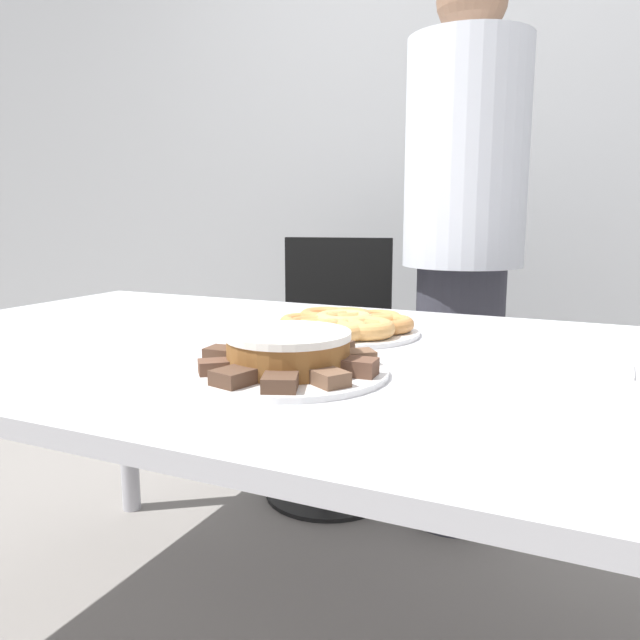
{
  "coord_description": "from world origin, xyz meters",
  "views": [
    {
      "loc": [
        0.51,
        -1.05,
        1.0
      ],
      "look_at": [
        0.03,
        -0.02,
        0.8
      ],
      "focal_mm": 35.0,
      "sensor_mm": 36.0,
      "label": 1
    }
  ],
  "objects_px": {
    "plate_donuts": "(344,332)",
    "plate_cake": "(289,371)",
    "person_standing": "(463,246)",
    "napkin": "(593,368)",
    "office_chair_left": "(331,373)",
    "frosted_cake": "(288,350)"
  },
  "relations": [
    {
      "from": "person_standing",
      "to": "office_chair_left",
      "type": "relative_size",
      "value": 1.88
    },
    {
      "from": "plate_donuts",
      "to": "frosted_cake",
      "type": "xyz_separation_m",
      "value": [
        0.05,
        -0.35,
        0.04
      ]
    },
    {
      "from": "plate_donuts",
      "to": "frosted_cake",
      "type": "relative_size",
      "value": 1.61
    },
    {
      "from": "person_standing",
      "to": "office_chair_left",
      "type": "distance_m",
      "value": 0.65
    },
    {
      "from": "person_standing",
      "to": "napkin",
      "type": "bearing_deg",
      "value": -63.85
    },
    {
      "from": "plate_cake",
      "to": "napkin",
      "type": "distance_m",
      "value": 0.51
    },
    {
      "from": "office_chair_left",
      "to": "napkin",
      "type": "bearing_deg",
      "value": -58.95
    },
    {
      "from": "person_standing",
      "to": "plate_donuts",
      "type": "distance_m",
      "value": 0.73
    },
    {
      "from": "person_standing",
      "to": "napkin",
      "type": "relative_size",
      "value": 13.63
    },
    {
      "from": "napkin",
      "to": "frosted_cake",
      "type": "bearing_deg",
      "value": -151.41
    },
    {
      "from": "person_standing",
      "to": "napkin",
      "type": "xyz_separation_m",
      "value": [
        0.4,
        -0.81,
        -0.15
      ]
    },
    {
      "from": "plate_cake",
      "to": "plate_donuts",
      "type": "height_order",
      "value": "same"
    },
    {
      "from": "plate_donuts",
      "to": "napkin",
      "type": "relative_size",
      "value": 2.61
    },
    {
      "from": "plate_donuts",
      "to": "plate_cake",
      "type": "bearing_deg",
      "value": -81.87
    },
    {
      "from": "office_chair_left",
      "to": "frosted_cake",
      "type": "distance_m",
      "value": 1.23
    },
    {
      "from": "plate_cake",
      "to": "plate_donuts",
      "type": "distance_m",
      "value": 0.35
    },
    {
      "from": "plate_donuts",
      "to": "napkin",
      "type": "height_order",
      "value": "plate_donuts"
    },
    {
      "from": "plate_cake",
      "to": "plate_donuts",
      "type": "xyz_separation_m",
      "value": [
        -0.05,
        0.35,
        0.0
      ]
    },
    {
      "from": "office_chair_left",
      "to": "plate_donuts",
      "type": "bearing_deg",
      "value": -78.17
    },
    {
      "from": "person_standing",
      "to": "office_chair_left",
      "type": "height_order",
      "value": "person_standing"
    },
    {
      "from": "office_chair_left",
      "to": "frosted_cake",
      "type": "xyz_separation_m",
      "value": [
        0.41,
        -1.1,
        0.35
      ]
    },
    {
      "from": "person_standing",
      "to": "office_chair_left",
      "type": "xyz_separation_m",
      "value": [
        -0.46,
        0.05,
        -0.46
      ]
    }
  ]
}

